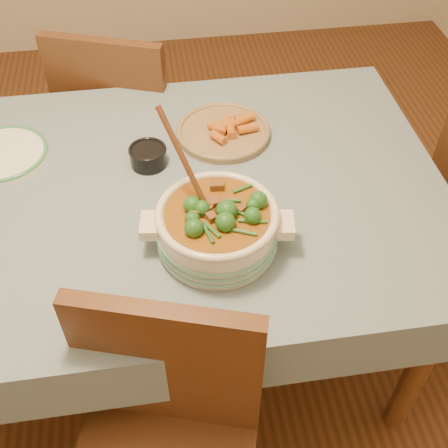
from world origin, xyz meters
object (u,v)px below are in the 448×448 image
(stew_casserole, at_px, (217,225))
(chair_far, at_px, (125,120))
(chair_near, at_px, (163,446))
(white_plate, at_px, (3,154))
(condiment_bowl, at_px, (148,155))
(fried_plate, at_px, (223,131))
(dining_table, at_px, (153,214))

(stew_casserole, distance_m, chair_far, 0.99)
(chair_near, bearing_deg, stew_casserole, 82.48)
(white_plate, relative_size, condiment_bowl, 2.49)
(chair_near, bearing_deg, condiment_bowl, 105.12)
(white_plate, distance_m, chair_near, 0.96)
(white_plate, distance_m, condiment_bowl, 0.44)
(white_plate, distance_m, fried_plate, 0.66)
(fried_plate, bearing_deg, chair_near, -107.69)
(dining_table, bearing_deg, white_plate, 153.30)
(stew_casserole, bearing_deg, white_plate, 142.89)
(condiment_bowl, height_order, chair_far, chair_far)
(dining_table, bearing_deg, fried_plate, 42.24)
(stew_casserole, relative_size, fried_plate, 1.06)
(dining_table, xyz_separation_m, fried_plate, (0.24, 0.22, 0.11))
(dining_table, relative_size, white_plate, 5.00)
(condiment_bowl, distance_m, fried_plate, 0.26)
(dining_table, relative_size, chair_far, 1.83)
(dining_table, distance_m, chair_near, 0.64)
(white_plate, xyz_separation_m, chair_far, (0.34, 0.47, -0.25))
(condiment_bowl, height_order, fried_plate, condiment_bowl)
(white_plate, height_order, fried_plate, fried_plate)
(stew_casserole, bearing_deg, condiment_bowl, 113.96)
(dining_table, bearing_deg, stew_casserole, -54.99)
(white_plate, height_order, chair_far, chair_far)
(dining_table, xyz_separation_m, condiment_bowl, (0.01, 0.12, 0.12))
(fried_plate, relative_size, chair_near, 0.40)
(stew_casserole, height_order, chair_near, stew_casserole)
(chair_near, bearing_deg, chair_far, 109.97)
(fried_plate, xyz_separation_m, chair_far, (-0.32, 0.46, -0.25))
(white_plate, relative_size, chair_far, 0.37)
(chair_far, xyz_separation_m, chair_near, (0.05, -1.30, 0.00))
(chair_far, height_order, chair_near, same)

